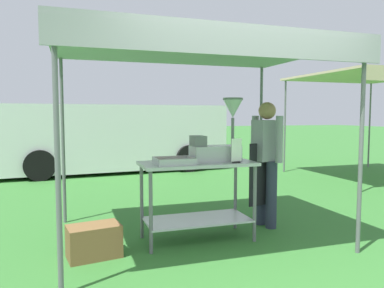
{
  "coord_description": "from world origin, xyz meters",
  "views": [
    {
      "loc": [
        -1.57,
        -2.93,
        1.45
      ],
      "look_at": [
        -0.2,
        1.23,
        1.1
      ],
      "focal_mm": 34.49,
      "sensor_mm": 36.0,
      "label": 1
    }
  ],
  "objects_px": {
    "donut_cart": "(197,184)",
    "menu_sign": "(236,152)",
    "supply_crate": "(94,241)",
    "neighbour_tent": "(370,78)",
    "donut_fryer": "(219,140)",
    "stall_canopy": "(195,52)",
    "donut_tray": "(174,162)",
    "van_white": "(113,137)",
    "vendor": "(266,157)"
  },
  "relations": [
    {
      "from": "stall_canopy",
      "to": "neighbour_tent",
      "type": "bearing_deg",
      "value": 27.82
    },
    {
      "from": "menu_sign",
      "to": "vendor",
      "type": "relative_size",
      "value": 0.17
    },
    {
      "from": "donut_fryer",
      "to": "supply_crate",
      "type": "xyz_separation_m",
      "value": [
        -1.43,
        -0.18,
        -0.99
      ]
    },
    {
      "from": "stall_canopy",
      "to": "van_white",
      "type": "height_order",
      "value": "stall_canopy"
    },
    {
      "from": "supply_crate",
      "to": "donut_tray",
      "type": "bearing_deg",
      "value": 5.49
    },
    {
      "from": "donut_cart",
      "to": "supply_crate",
      "type": "xyz_separation_m",
      "value": [
        -1.17,
        -0.17,
        -0.49
      ]
    },
    {
      "from": "menu_sign",
      "to": "neighbour_tent",
      "type": "xyz_separation_m",
      "value": [
        4.71,
        3.0,
        1.25
      ]
    },
    {
      "from": "vendor",
      "to": "supply_crate",
      "type": "distance_m",
      "value": 2.34
    },
    {
      "from": "vendor",
      "to": "neighbour_tent",
      "type": "height_order",
      "value": "neighbour_tent"
    },
    {
      "from": "donut_tray",
      "to": "menu_sign",
      "type": "distance_m",
      "value": 0.71
    },
    {
      "from": "stall_canopy",
      "to": "menu_sign",
      "type": "xyz_separation_m",
      "value": [
        0.39,
        -0.31,
        -1.13
      ]
    },
    {
      "from": "donut_cart",
      "to": "menu_sign",
      "type": "bearing_deg",
      "value": -28.26
    },
    {
      "from": "donut_fryer",
      "to": "supply_crate",
      "type": "height_order",
      "value": "donut_fryer"
    },
    {
      "from": "donut_cart",
      "to": "neighbour_tent",
      "type": "distance_m",
      "value": 6.04
    },
    {
      "from": "donut_tray",
      "to": "vendor",
      "type": "bearing_deg",
      "value": 13.39
    },
    {
      "from": "donut_cart",
      "to": "menu_sign",
      "type": "relative_size",
      "value": 4.75
    },
    {
      "from": "donut_fryer",
      "to": "neighbour_tent",
      "type": "height_order",
      "value": "neighbour_tent"
    },
    {
      "from": "van_white",
      "to": "supply_crate",
      "type": "bearing_deg",
      "value": -97.99
    },
    {
      "from": "donut_fryer",
      "to": "supply_crate",
      "type": "bearing_deg",
      "value": -173.01
    },
    {
      "from": "menu_sign",
      "to": "donut_fryer",
      "type": "bearing_deg",
      "value": 121.33
    },
    {
      "from": "menu_sign",
      "to": "van_white",
      "type": "height_order",
      "value": "van_white"
    },
    {
      "from": "donut_fryer",
      "to": "donut_tray",
      "type": "bearing_deg",
      "value": -170.69
    },
    {
      "from": "donut_tray",
      "to": "vendor",
      "type": "relative_size",
      "value": 0.26
    },
    {
      "from": "supply_crate",
      "to": "neighbour_tent",
      "type": "bearing_deg",
      "value": 25.28
    },
    {
      "from": "stall_canopy",
      "to": "supply_crate",
      "type": "xyz_separation_m",
      "value": [
        -1.17,
        -0.27,
        -1.99
      ]
    },
    {
      "from": "stall_canopy",
      "to": "donut_cart",
      "type": "relative_size",
      "value": 2.42
    },
    {
      "from": "stall_canopy",
      "to": "neighbour_tent",
      "type": "xyz_separation_m",
      "value": [
        5.11,
        2.69,
        0.12
      ]
    },
    {
      "from": "donut_tray",
      "to": "menu_sign",
      "type": "height_order",
      "value": "menu_sign"
    },
    {
      "from": "donut_cart",
      "to": "menu_sign",
      "type": "height_order",
      "value": "menu_sign"
    },
    {
      "from": "menu_sign",
      "to": "donut_tray",
      "type": "bearing_deg",
      "value": 170.0
    },
    {
      "from": "donut_tray",
      "to": "donut_fryer",
      "type": "relative_size",
      "value": 0.57
    },
    {
      "from": "stall_canopy",
      "to": "donut_cart",
      "type": "xyz_separation_m",
      "value": [
        0.0,
        -0.1,
        -1.51
      ]
    },
    {
      "from": "donut_cart",
      "to": "donut_tray",
      "type": "relative_size",
      "value": 3.11
    },
    {
      "from": "menu_sign",
      "to": "neighbour_tent",
      "type": "relative_size",
      "value": 0.1
    },
    {
      "from": "supply_crate",
      "to": "neighbour_tent",
      "type": "xyz_separation_m",
      "value": [
        6.28,
        2.96,
        2.11
      ]
    },
    {
      "from": "stall_canopy",
      "to": "donut_tray",
      "type": "distance_m",
      "value": 1.28
    },
    {
      "from": "menu_sign",
      "to": "neighbour_tent",
      "type": "distance_m",
      "value": 5.73
    },
    {
      "from": "menu_sign",
      "to": "supply_crate",
      "type": "xyz_separation_m",
      "value": [
        -1.56,
        0.04,
        -0.86
      ]
    },
    {
      "from": "vendor",
      "to": "supply_crate",
      "type": "bearing_deg",
      "value": -169.72
    },
    {
      "from": "vendor",
      "to": "neighbour_tent",
      "type": "bearing_deg",
      "value": 32.11
    },
    {
      "from": "van_white",
      "to": "donut_cart",
      "type": "bearing_deg",
      "value": -86.67
    },
    {
      "from": "neighbour_tent",
      "to": "donut_fryer",
      "type": "bearing_deg",
      "value": -150.07
    },
    {
      "from": "donut_fryer",
      "to": "van_white",
      "type": "relative_size",
      "value": 0.13
    },
    {
      "from": "donut_cart",
      "to": "supply_crate",
      "type": "relative_size",
      "value": 2.31
    },
    {
      "from": "vendor",
      "to": "van_white",
      "type": "distance_m",
      "value": 5.72
    },
    {
      "from": "menu_sign",
      "to": "donut_cart",
      "type": "bearing_deg",
      "value": 151.74
    },
    {
      "from": "donut_cart",
      "to": "vendor",
      "type": "bearing_deg",
      "value": 12.46
    },
    {
      "from": "supply_crate",
      "to": "donut_fryer",
      "type": "bearing_deg",
      "value": 6.99
    },
    {
      "from": "menu_sign",
      "to": "van_white",
      "type": "distance_m",
      "value": 6.03
    },
    {
      "from": "stall_canopy",
      "to": "vendor",
      "type": "height_order",
      "value": "stall_canopy"
    }
  ]
}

